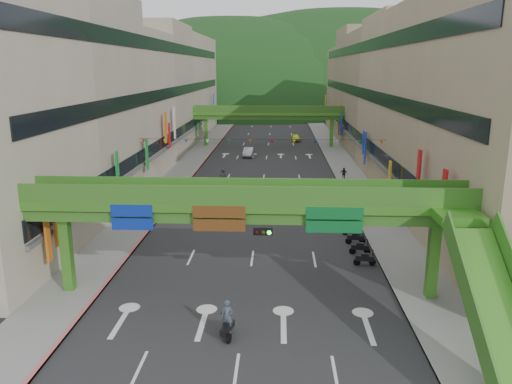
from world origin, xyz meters
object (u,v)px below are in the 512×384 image
Objects in this scene: scooter_rider_mid at (267,192)px; car_yellow at (296,138)px; car_silver at (249,152)px; pedestrian_red at (397,217)px; scooter_rider_near at (227,321)px; overpass_near at (262,217)px.

scooter_rider_mid reaches higher than car_yellow.
pedestrian_red is (15.03, -34.74, 0.12)m from car_silver.
scooter_rider_mid is at bearing -79.49° from car_silver.
car_silver reaches higher than car_yellow.
scooter_rider_near is at bearing -150.18° from pedestrian_red.
car_silver is 18.73m from car_yellow.
scooter_rider_mid is at bearing 90.65° from overpass_near.
scooter_rider_mid is 44.54m from car_yellow.
car_silver is 2.58× the size of pedestrian_red.
scooter_rider_mid is at bearing -97.75° from car_yellow.
scooter_rider_near is 1.24× the size of pedestrian_red.
overpass_near reaches higher than scooter_rider_mid.
scooter_rider_mid reaches higher than pedestrian_red.
scooter_rider_near is at bearing -96.76° from car_yellow.
scooter_rider_mid is (-0.25, 22.15, -4.05)m from overpass_near.
pedestrian_red reaches higher than car_silver.
car_yellow is at bearing 84.38° from scooter_rider_mid.
car_yellow is at bearing 68.29° from car_silver.
scooter_rider_near is at bearing -84.55° from car_silver.
overpass_near reaches higher than car_silver.
car_yellow is 52.22m from pedestrian_red.
scooter_rider_mid is 27.56m from car_silver.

